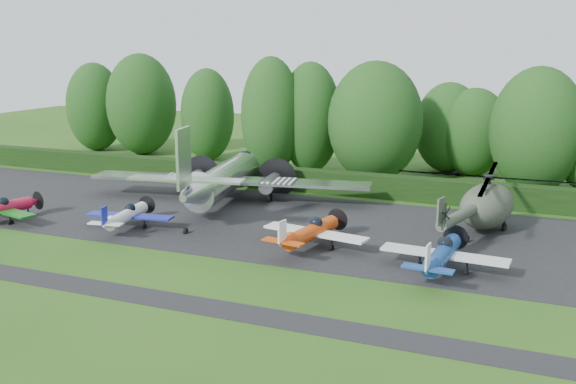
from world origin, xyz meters
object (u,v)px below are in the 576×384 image
at_px(transport_plane, 222,179).
at_px(light_plane_orange, 311,232).
at_px(light_plane_blue, 442,254).
at_px(helicopter, 487,202).
at_px(light_plane_white, 127,215).

distance_m(transport_plane, light_plane_orange, 14.02).
relative_size(light_plane_orange, light_plane_blue, 0.98).
relative_size(light_plane_orange, helicopter, 0.51).
xyz_separation_m(transport_plane, helicopter, (21.20, -0.30, 0.03)).
bearing_deg(light_plane_blue, light_plane_white, 174.02).
xyz_separation_m(light_plane_blue, helicopter, (1.53, 9.81, 1.01)).
xyz_separation_m(transport_plane, light_plane_white, (-2.91, -9.24, -1.14)).
distance_m(light_plane_blue, helicopter, 9.98).
height_order(transport_plane, light_plane_blue, transport_plane).
relative_size(transport_plane, light_plane_white, 3.57).
bearing_deg(light_plane_orange, light_plane_blue, -19.61).
relative_size(light_plane_blue, helicopter, 0.53).
distance_m(transport_plane, helicopter, 21.20).
height_order(transport_plane, helicopter, transport_plane).
distance_m(transport_plane, light_plane_white, 9.76).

